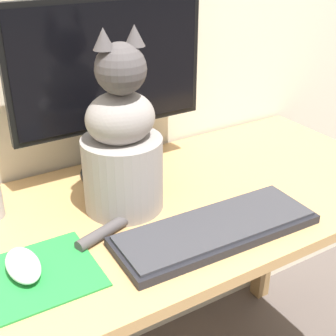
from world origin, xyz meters
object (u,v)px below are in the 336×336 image
at_px(computer_mouse_left, 23,265).
at_px(cat, 122,147).
at_px(keyboard, 216,229).
at_px(monitor, 110,79).

relative_size(computer_mouse_left, cat, 0.28).
xyz_separation_m(keyboard, computer_mouse_left, (-0.36, 0.08, 0.01)).
bearing_deg(cat, computer_mouse_left, -154.53).
relative_size(monitor, cat, 1.20).
xyz_separation_m(keyboard, cat, (-0.11, 0.19, 0.13)).
xyz_separation_m(monitor, cat, (-0.05, -0.15, -0.10)).
bearing_deg(cat, monitor, 73.90).
height_order(keyboard, computer_mouse_left, computer_mouse_left).
distance_m(keyboard, computer_mouse_left, 0.37).
distance_m(monitor, cat, 0.19).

